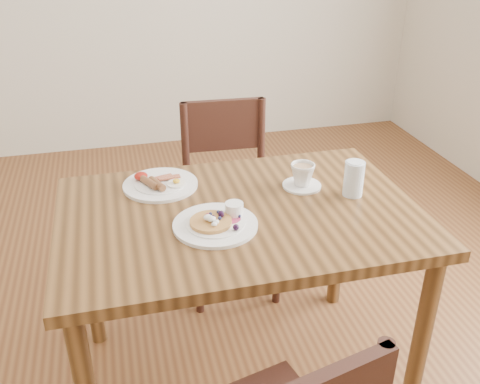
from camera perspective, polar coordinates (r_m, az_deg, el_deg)
The scene contains 7 objects.
ground at distance 2.25m, azimuth 0.00°, elevation -18.81°, with size 5.00×5.00×0.00m, color brown.
dining_table at distance 1.83m, azimuth 0.00°, elevation -4.68°, with size 1.20×0.80×0.75m.
chair_far at distance 2.47m, azimuth -1.21°, elevation 0.26°, with size 0.44×0.44×0.88m.
pancake_plate at distance 1.69m, azimuth -2.50°, elevation -3.23°, with size 0.27×0.27×0.06m.
breakfast_plate at distance 1.95m, azimuth -8.61°, elevation 0.89°, with size 0.27×0.27×0.04m.
teacup_saucer at distance 1.93m, azimuth 6.66°, elevation 1.66°, with size 0.14×0.14×0.09m.
water_glass at distance 1.89m, azimuth 12.03°, elevation 1.40°, with size 0.07×0.07×0.12m, color silver.
Camera 1 is at (-0.38, -1.50, 1.63)m, focal length 40.00 mm.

